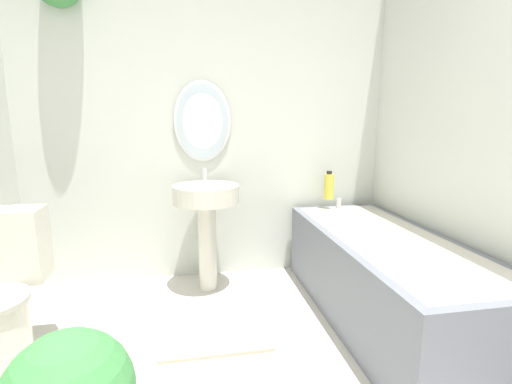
# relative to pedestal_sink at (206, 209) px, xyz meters

# --- Properties ---
(wall_back) EXTENTS (2.83, 0.29, 2.40)m
(wall_back) POSITION_rel_pedestal_sink_xyz_m (-0.00, 0.29, 0.65)
(wall_back) COLOR silver
(wall_back) RESTS_ON ground_plane
(wall_right) EXTENTS (0.06, 2.52, 2.40)m
(wall_right) POSITION_rel_pedestal_sink_xyz_m (1.44, -0.93, 0.60)
(wall_right) COLOR silver
(wall_right) RESTS_ON ground_plane
(pedestal_sink) EXTENTS (0.46, 0.46, 0.87)m
(pedestal_sink) POSITION_rel_pedestal_sink_xyz_m (0.00, 0.00, 0.00)
(pedestal_sink) COLOR beige
(pedestal_sink) RESTS_ON ground_plane
(bathtub) EXTENTS (0.70, 1.70, 0.61)m
(bathtub) POSITION_rel_pedestal_sink_xyz_m (1.04, -0.63, -0.32)
(bathtub) COLOR slate
(bathtub) RESTS_ON ground_plane
(shampoo_bottle) EXTENTS (0.08, 0.08, 0.22)m
(shampoo_bottle) POSITION_rel_pedestal_sink_xyz_m (0.95, 0.13, 0.11)
(shampoo_bottle) COLOR gold
(shampoo_bottle) RESTS_ON bathtub
(bath_mat) EXTENTS (0.61, 0.34, 0.02)m
(bath_mat) POSITION_rel_pedestal_sink_xyz_m (0.00, -0.66, -0.59)
(bath_mat) COLOR #B7A88E
(bath_mat) RESTS_ON ground_plane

